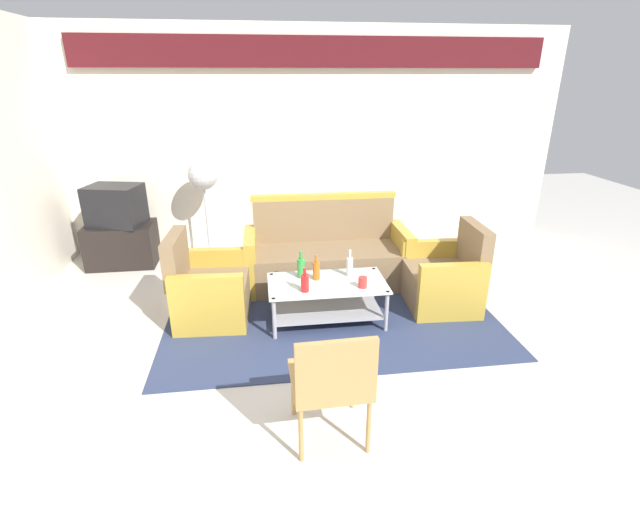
{
  "coord_description": "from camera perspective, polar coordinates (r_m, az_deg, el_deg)",
  "views": [
    {
      "loc": [
        -0.77,
        -3.0,
        2.22
      ],
      "look_at": [
        -0.25,
        0.9,
        0.65
      ],
      "focal_mm": 25.56,
      "sensor_mm": 36.0,
      "label": 1
    }
  ],
  "objects": [
    {
      "name": "ground_plane",
      "position": [
        3.81,
        5.73,
        -13.98
      ],
      "size": [
        14.0,
        14.0,
        0.0
      ],
      "primitive_type": "plane",
      "color": "beige"
    },
    {
      "name": "wall_back",
      "position": [
        6.15,
        -0.34,
        14.81
      ],
      "size": [
        6.52,
        0.19,
        2.8
      ],
      "color": "silver",
      "rests_on": "ground"
    },
    {
      "name": "rug",
      "position": [
        4.61,
        1.23,
        -6.94
      ],
      "size": [
        3.16,
        2.18,
        0.01
      ],
      "primitive_type": "cube",
      "color": "#2D3856",
      "rests_on": "ground"
    },
    {
      "name": "couch",
      "position": [
        5.11,
        0.84,
        -0.12
      ],
      "size": [
        1.81,
        0.76,
        0.96
      ],
      "rotation": [
        0.0,
        0.0,
        3.13
      ],
      "color": "#7F6647",
      "rests_on": "rug"
    },
    {
      "name": "armchair_left",
      "position": [
        4.5,
        -13.73,
        -4.3
      ],
      "size": [
        0.74,
        0.8,
        0.85
      ],
      "rotation": [
        0.0,
        0.0,
        -1.63
      ],
      "color": "#7F6647",
      "rests_on": "rug"
    },
    {
      "name": "armchair_right",
      "position": [
        4.78,
        15.26,
        -2.87
      ],
      "size": [
        0.73,
        0.79,
        0.85
      ],
      "rotation": [
        0.0,
        0.0,
        1.52
      ],
      "color": "#7F6647",
      "rests_on": "rug"
    },
    {
      "name": "coffee_table",
      "position": [
        4.32,
        0.89,
        -5.07
      ],
      "size": [
        1.1,
        0.6,
        0.4
      ],
      "color": "silver",
      "rests_on": "rug"
    },
    {
      "name": "bottle_clear",
      "position": [
        4.36,
        3.73,
        -1.32
      ],
      "size": [
        0.06,
        0.06,
        0.27
      ],
      "color": "silver",
      "rests_on": "coffee_table"
    },
    {
      "name": "bottle_orange",
      "position": [
        4.28,
        -0.46,
        -1.83
      ],
      "size": [
        0.07,
        0.07,
        0.25
      ],
      "color": "#D85919",
      "rests_on": "coffee_table"
    },
    {
      "name": "bottle_green",
      "position": [
        4.33,
        -2.39,
        -1.5
      ],
      "size": [
        0.07,
        0.07,
        0.27
      ],
      "color": "#2D8C38",
      "rests_on": "coffee_table"
    },
    {
      "name": "bottle_red",
      "position": [
        4.06,
        -1.91,
        -3.41
      ],
      "size": [
        0.07,
        0.07,
        0.22
      ],
      "color": "red",
      "rests_on": "coffee_table"
    },
    {
      "name": "cup",
      "position": [
        4.16,
        5.36,
        -3.36
      ],
      "size": [
        0.08,
        0.08,
        0.1
      ],
      "primitive_type": "cylinder",
      "color": "red",
      "rests_on": "coffee_table"
    },
    {
      "name": "tv_stand",
      "position": [
        6.13,
        -23.54,
        1.26
      ],
      "size": [
        0.8,
        0.5,
        0.52
      ],
      "primitive_type": "cube",
      "color": "black",
      "rests_on": "ground"
    },
    {
      "name": "television",
      "position": [
        6.0,
        -24.24,
        5.75
      ],
      "size": [
        0.69,
        0.57,
        0.48
      ],
      "rotation": [
        0.0,
        0.0,
        2.9
      ],
      "color": "black",
      "rests_on": "tv_stand"
    },
    {
      "name": "pedestal_fan",
      "position": [
        5.77,
        -14.39,
        9.02
      ],
      "size": [
        0.36,
        0.36,
        1.27
      ],
      "color": "#2D2D33",
      "rests_on": "ground"
    },
    {
      "name": "wicker_chair",
      "position": [
        2.87,
        1.51,
        -15.15
      ],
      "size": [
        0.5,
        0.5,
        0.84
      ],
      "rotation": [
        0.0,
        0.0,
        0.03
      ],
      "color": "#AD844C",
      "rests_on": "ground"
    }
  ]
}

